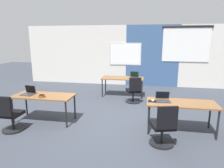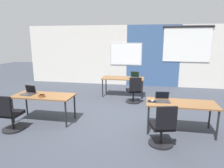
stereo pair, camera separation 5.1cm
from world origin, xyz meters
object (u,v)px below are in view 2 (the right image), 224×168
Objects in this scene: laptop_near_left_end at (29,92)px; laptop_far_right at (134,76)px; snack_bowl at (42,96)px; mouse_near_right_inner at (152,101)px; chair_near_left_end at (10,116)px; chair_far_right at (134,92)px; desk_far_center at (123,79)px; desk_near_left at (44,97)px; desk_near_right at (181,105)px; chair_near_right_inner at (163,129)px; laptop_near_right_inner at (163,99)px.

laptop_far_right is at bearing 55.55° from laptop_near_left_end.
mouse_near_right_inner is at bearing 3.18° from snack_bowl.
chair_near_left_end is (-0.05, -0.74, -0.39)m from laptop_near_left_end.
mouse_near_right_inner is 3.27m from laptop_near_left_end.
laptop_far_right is 3.36× the size of mouse_near_right_inner.
desk_far_center is at bearing -77.49° from chair_far_right.
chair_near_left_end reaches higher than desk_near_left.
laptop_far_right reaches higher than desk_near_left.
laptop_near_left_end reaches higher than chair_far_right.
laptop_near_left_end is (-3.27, 0.02, 0.03)m from mouse_near_right_inner.
laptop_far_right is at bearing 114.81° from desk_near_right.
desk_near_left is at bearing -122.61° from chair_near_left_end.
desk_far_center is at bearing -84.74° from chair_near_right_inner.
desk_near_right is 0.93m from chair_near_right_inner.
desk_far_center is 4.43× the size of laptop_far_right.
chair_near_right_inner is (-0.44, -0.76, -0.28)m from desk_near_right.
desk_near_left is 0.21m from snack_bowl.
mouse_near_right_inner is at bearing 87.27° from chair_far_right.
desk_near_left is 3.16m from chair_near_right_inner.
chair_far_right is 8.57× the size of mouse_near_right_inner.
chair_near_right_inner and chair_near_left_end have the same top height.
chair_near_right_inner is at bearing 87.25° from chair_far_right.
laptop_near_right_inner is 0.39× the size of chair_near_left_end.
desk_near_right is 14.90× the size of mouse_near_right_inner.
laptop_far_right reaches higher than chair_far_right.
desk_near_left is 9.01× the size of snack_bowl.
laptop_near_left_end is at bearing 17.80° from chair_far_right.
laptop_far_right is at bearing 103.04° from laptop_near_right_inner.
chair_far_right reaches higher than desk_near_left.
laptop_near_left_end is at bearing -179.54° from desk_near_left.
mouse_near_right_inner is at bearing -167.64° from laptop_near_right_inner.
mouse_near_right_inner reaches higher than desk_near_left.
laptop_near_left_end reaches higher than desk_near_left.
laptop_near_left_end reaches higher than desk_far_center.
desk_far_center is at bearing 122.01° from desk_near_right.
chair_near_right_inner is 3.08m from snack_bowl.
snack_bowl is (-3.03, -0.23, -0.01)m from laptop_near_right_inner.
chair_near_right_inner is (0.88, -3.62, -0.39)m from laptop_far_right.
chair_near_right_inner is at bearing -14.01° from desk_near_left.
snack_bowl is at bearing -176.82° from mouse_near_right_inner.
snack_bowl reaches higher than desk_far_center.
chair_near_left_end is at bearing -133.22° from snack_bowl.
chair_near_left_end is (-3.98, -0.74, -0.28)m from desk_near_right.
chair_near_right_inner is at bearing -69.87° from desk_far_center.
laptop_near_right_inner is 0.98× the size of laptop_near_left_end.
laptop_near_right_inner is at bearing -64.24° from desk_far_center.
desk_far_center is at bearing 60.05° from laptop_near_left_end.
desk_near_right is 4.51× the size of laptop_near_right_inner.
desk_near_left is at bearing 106.22° from snack_bowl.
desk_far_center is 4.20m from chair_near_left_end.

